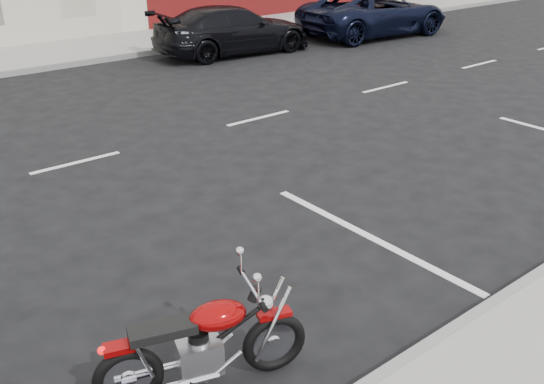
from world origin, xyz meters
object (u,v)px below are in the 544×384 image
(motorcycle, at_px, (277,330))
(suv_far, at_px, (375,13))
(fire_hydrant, at_px, (326,7))
(car_far, at_px, (233,30))

(motorcycle, bearing_deg, suv_far, 57.64)
(fire_hydrant, height_order, motorcycle, motorcycle)
(motorcycle, height_order, suv_far, suv_far)
(motorcycle, distance_m, suv_far, 17.60)
(suv_far, bearing_deg, fire_hydrant, -11.45)
(car_far, bearing_deg, motorcycle, 150.85)
(fire_hydrant, xyz_separation_m, motorcycle, (-14.59, -14.72, -0.08))
(fire_hydrant, xyz_separation_m, car_far, (-6.63, -2.89, 0.19))
(fire_hydrant, xyz_separation_m, suv_far, (-1.02, -3.52, 0.24))
(fire_hydrant, bearing_deg, car_far, -156.48)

